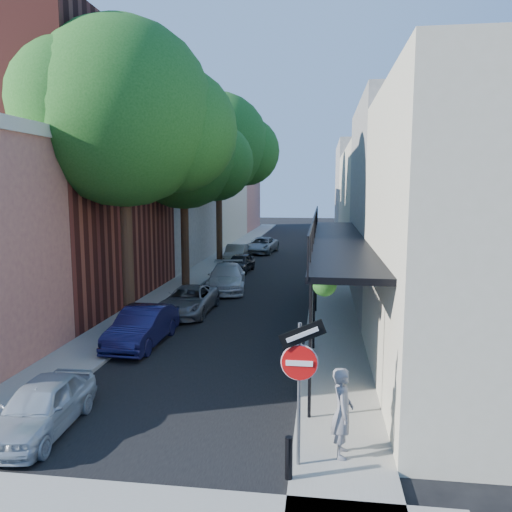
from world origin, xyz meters
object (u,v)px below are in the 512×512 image
(oak_mid, at_px, (192,155))
(parked_car_f, at_px, (236,254))
(parked_car_b, at_px, (142,326))
(parked_car_d, at_px, (227,278))
(parked_car_c, at_px, (189,301))
(parked_car_e, at_px, (240,263))
(bollard, at_px, (289,458))
(oak_near, at_px, (136,119))
(sign_post, at_px, (300,369))
(oak_far, at_px, (225,146))
(parked_car_g, at_px, (262,245))
(parked_car_a, at_px, (41,406))
(pedestrian, at_px, (342,412))

(oak_mid, bearing_deg, parked_car_f, 84.62)
(parked_car_b, height_order, parked_car_d, parked_car_d)
(parked_car_c, relative_size, parked_car_e, 1.19)
(bollard, bearing_deg, parked_car_f, 101.97)
(parked_car_b, bearing_deg, oak_near, 112.09)
(sign_post, bearing_deg, oak_far, 103.91)
(sign_post, bearing_deg, oak_mid, 110.86)
(parked_car_f, bearing_deg, parked_car_d, -85.73)
(parked_car_b, xyz_separation_m, parked_car_g, (1.11, 24.37, -0.01))
(parked_car_a, xyz_separation_m, parked_car_d, (1.14, 15.53, 0.09))
(sign_post, bearing_deg, parked_car_c, 114.81)
(parked_car_a, bearing_deg, sign_post, -10.76)
(parked_car_a, relative_size, parked_car_f, 0.89)
(oak_far, height_order, parked_car_b, oak_far)
(sign_post, relative_size, oak_mid, 0.29)
(parked_car_f, bearing_deg, parked_car_g, 74.61)
(parked_car_e, height_order, parked_car_f, parked_car_f)
(bollard, bearing_deg, sign_post, 71.44)
(pedestrian, bearing_deg, parked_car_d, 18.35)
(oak_near, distance_m, pedestrian, 13.37)
(parked_car_f, bearing_deg, parked_car_e, -79.18)
(parked_car_c, distance_m, parked_car_f, 14.65)
(parked_car_a, xyz_separation_m, pedestrian, (6.52, -0.33, 0.43))
(pedestrian, bearing_deg, bollard, 133.70)
(bollard, xyz_separation_m, parked_car_g, (-4.40, 31.82, 0.12))
(oak_far, xyz_separation_m, parked_car_g, (1.95, 5.05, -7.62))
(bollard, bearing_deg, oak_mid, 109.90)
(parked_car_e, height_order, pedestrian, pedestrian)
(parked_car_c, xyz_separation_m, parked_car_e, (0.43, 10.68, 0.02))
(oak_mid, distance_m, pedestrian, 19.31)
(oak_mid, height_order, parked_car_c, oak_mid)
(parked_car_c, xyz_separation_m, parked_car_g, (0.67, 20.03, 0.06))
(oak_near, bearing_deg, sign_post, -54.91)
(parked_car_a, bearing_deg, parked_car_c, 84.67)
(parked_car_c, relative_size, parked_car_f, 1.07)
(parked_car_d, relative_size, pedestrian, 2.60)
(oak_near, xyz_separation_m, parked_car_a, (0.82, -8.48, -7.30))
(parked_car_g, bearing_deg, parked_car_e, -84.54)
(sign_post, distance_m, parked_car_g, 31.70)
(sign_post, xyz_separation_m, bollard, (-0.16, -0.47, -1.52))
(parked_car_d, xyz_separation_m, pedestrian, (5.38, -15.86, 0.34))
(oak_mid, distance_m, parked_car_c, 8.90)
(parked_car_b, xyz_separation_m, parked_car_f, (-0.09, 18.98, -0.01))
(oak_mid, distance_m, parked_car_b, 12.15)
(parked_car_g, bearing_deg, pedestrian, -73.20)
(bollard, height_order, parked_car_g, parked_car_g)
(sign_post, bearing_deg, parked_car_b, 129.13)
(sign_post, height_order, pedestrian, sign_post)
(parked_car_e, bearing_deg, parked_car_a, -87.14)
(parked_car_c, bearing_deg, parked_car_f, 92.77)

